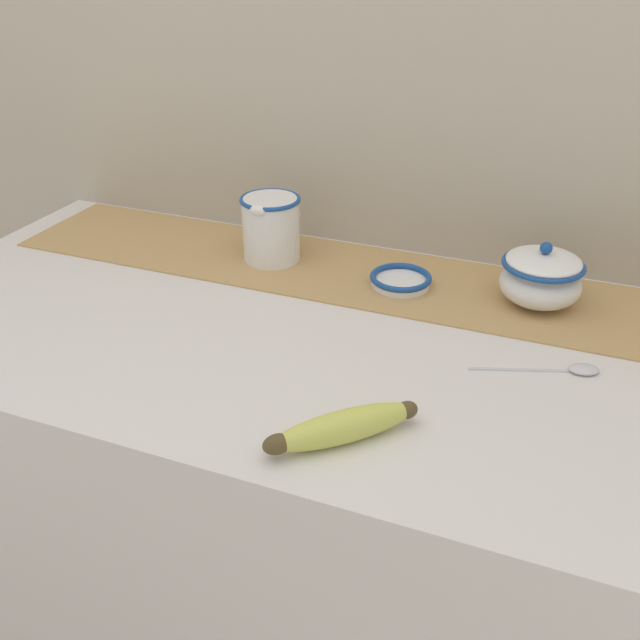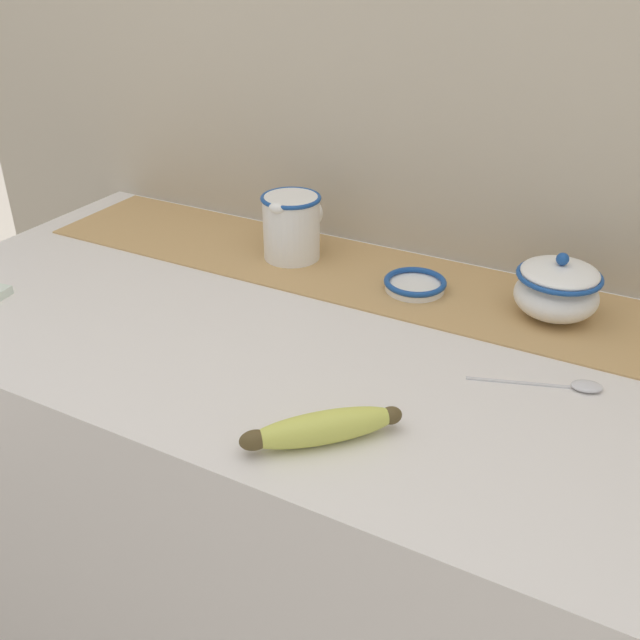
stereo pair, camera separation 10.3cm
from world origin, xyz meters
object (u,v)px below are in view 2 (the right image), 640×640
Objects in this scene: sugar_bowl at (557,289)px; small_dish at (415,284)px; banana at (323,428)px; spoon at (578,386)px; cream_pitcher at (292,225)px.

sugar_bowl reaches higher than small_dish.
banana is at bearing -111.50° from sugar_bowl.
banana is (0.05, -0.43, 0.01)m from small_dish.
banana is at bearing -152.78° from spoon.
small_dish reaches higher than spoon.
banana is at bearing -55.82° from cream_pitcher.
sugar_bowl is 0.75× the size of spoon.
cream_pitcher is 0.48m from sugar_bowl.
small_dish is 0.43m from banana.
sugar_bowl is 0.23m from small_dish.
cream_pitcher reaches higher than sugar_bowl.
cream_pitcher is at bearing 142.46° from spoon.
banana reaches higher than spoon.
sugar_bowl is 0.81× the size of banana.
spoon is at bearing 46.27° from banana.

